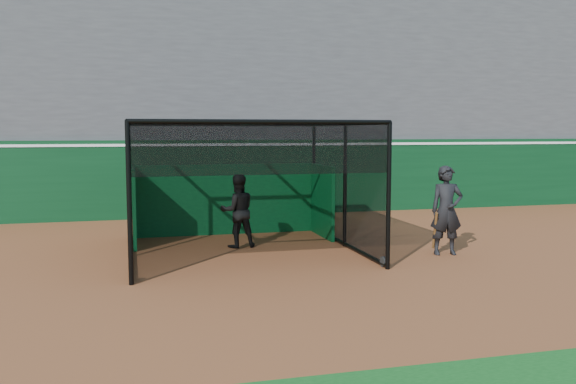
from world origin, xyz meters
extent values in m
plane|color=brown|center=(0.00, 0.00, 0.00)|extent=(120.00, 120.00, 0.00)
cube|color=#093618|center=(0.00, 8.50, 1.25)|extent=(50.00, 0.45, 2.50)
cube|color=white|center=(0.00, 8.50, 2.35)|extent=(50.00, 0.50, 0.08)
cube|color=#4C4C4F|center=(0.00, 12.38, 3.88)|extent=(50.00, 7.85, 7.75)
cube|color=#4C4C4F|center=(0.00, 15.80, 8.35)|extent=(50.00, 0.30, 1.20)
cube|color=#07481F|center=(-0.53, 4.83, 0.95)|extent=(4.92, 0.10, 1.90)
cylinder|color=black|center=(-3.05, 0.02, 0.11)|extent=(0.08, 0.22, 0.22)
cylinder|color=black|center=(1.99, 0.02, 0.11)|extent=(0.08, 0.22, 0.22)
cylinder|color=black|center=(-3.05, 4.75, 0.11)|extent=(0.08, 0.22, 0.22)
cylinder|color=black|center=(1.99, 4.75, 0.11)|extent=(0.08, 0.22, 0.22)
imported|color=black|center=(-0.54, 2.91, 0.88)|extent=(0.90, 0.73, 1.76)
imported|color=black|center=(3.87, 0.86, 1.01)|extent=(0.80, 0.59, 2.01)
cylinder|color=#593819|center=(3.62, 0.91, 0.55)|extent=(0.14, 0.33, 0.86)
camera|label=1|loc=(-3.02, -11.41, 2.79)|focal=38.00mm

